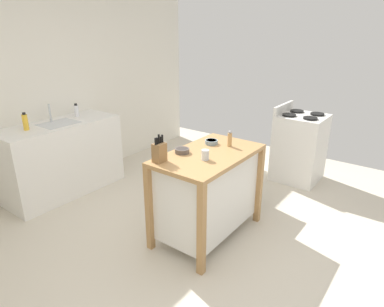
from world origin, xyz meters
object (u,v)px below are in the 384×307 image
at_px(kitchen_island, 208,190).
at_px(pepper_grinder, 230,139).
at_px(knife_block, 159,152).
at_px(bottle_hand_soap, 76,111).
at_px(bowl_stoneware_deep, 211,142).
at_px(drinking_cup, 205,155).
at_px(sink_faucet, 50,113).
at_px(bottle_dish_soap, 25,122).
at_px(stove, 299,147).
at_px(trash_bin, 245,179).
at_px(bowl_ceramic_wide, 182,151).

height_order(kitchen_island, pepper_grinder, pepper_grinder).
height_order(kitchen_island, knife_block, knife_block).
bearing_deg(bottle_hand_soap, pepper_grinder, -83.50).
height_order(bowl_stoneware_deep, drinking_cup, drinking_cup).
xyz_separation_m(kitchen_island, sink_faucet, (-0.31, 2.17, 0.53)).
distance_m(sink_faucet, bottle_hand_soap, 0.35).
bearing_deg(bottle_hand_soap, bottle_dish_soap, -173.80).
relative_size(bottle_hand_soap, stove, 0.16).
relative_size(pepper_grinder, trash_bin, 0.26).
distance_m(kitchen_island, bottle_hand_soap, 2.18).
bearing_deg(trash_bin, bowl_stoneware_deep, 168.77).
bearing_deg(bowl_stoneware_deep, bowl_ceramic_wide, 168.70).
bearing_deg(kitchen_island, sink_faucet, 98.08).
relative_size(trash_bin, sink_faucet, 2.86).
bearing_deg(stove, bowl_ceramic_wide, 167.62).
bearing_deg(bowl_stoneware_deep, knife_block, 171.59).
bearing_deg(trash_bin, bowl_ceramic_wide, 168.74).
bearing_deg(pepper_grinder, trash_bin, 8.02).
relative_size(bowl_stoneware_deep, bowl_ceramic_wide, 0.95).
distance_m(kitchen_island, stove, 1.90).
bearing_deg(kitchen_island, bowl_ceramic_wide, 126.11).
height_order(kitchen_island, bowl_ceramic_wide, bowl_ceramic_wide).
xyz_separation_m(bowl_stoneware_deep, stove, (1.64, -0.37, -0.45)).
bearing_deg(knife_block, drinking_cup, -46.89).
height_order(kitchen_island, drinking_cup, drinking_cup).
distance_m(pepper_grinder, bottle_dish_soap, 2.32).
bearing_deg(drinking_cup, kitchen_island, 23.63).
distance_m(kitchen_island, trash_bin, 0.82).
bearing_deg(pepper_grinder, bottle_dish_soap, 114.85).
bearing_deg(drinking_cup, pepper_grinder, 1.80).
relative_size(bowl_stoneware_deep, pepper_grinder, 0.80).
relative_size(kitchen_island, bowl_stoneware_deep, 8.49).
relative_size(bowl_ceramic_wide, drinking_cup, 1.48).
bearing_deg(pepper_grinder, kitchen_island, 168.82).
relative_size(bottle_dish_soap, bottle_hand_soap, 1.19).
bearing_deg(bottle_dish_soap, bowl_ceramic_wide, -73.74).
distance_m(sink_faucet, stove, 3.30).
relative_size(drinking_cup, bottle_hand_soap, 0.55).
height_order(drinking_cup, stove, stove).
relative_size(knife_block, drinking_cup, 2.69).
bearing_deg(knife_block, bowl_ceramic_wide, -4.53).
distance_m(drinking_cup, stove, 2.10).
distance_m(pepper_grinder, bottle_hand_soap, 2.20).
bearing_deg(bowl_ceramic_wide, kitchen_island, -53.89).
height_order(bowl_stoneware_deep, trash_bin, bowl_stoneware_deep).
distance_m(knife_block, bowl_stoneware_deep, 0.69).
xyz_separation_m(kitchen_island, stove, (1.88, -0.24, -0.03)).
height_order(bottle_hand_soap, stove, bottle_hand_soap).
relative_size(sink_faucet, stove, 0.21).
xyz_separation_m(knife_block, sink_faucet, (0.13, 1.94, 0.04)).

